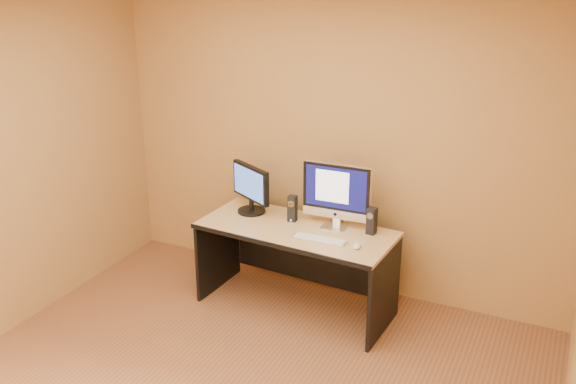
% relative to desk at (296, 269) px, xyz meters
% --- Properties ---
extents(walls, '(4.00, 4.00, 2.60)m').
position_rel_desk_xyz_m(walls, '(0.11, -1.43, 0.94)').
color(walls, olive).
rests_on(walls, ground).
extents(desk, '(1.60, 0.78, 0.72)m').
position_rel_desk_xyz_m(desk, '(0.00, 0.00, 0.00)').
color(desk, tan).
rests_on(desk, ground).
extents(imac, '(0.56, 0.22, 0.54)m').
position_rel_desk_xyz_m(imac, '(0.27, 0.15, 0.63)').
color(imac, silver).
rests_on(imac, desk).
extents(second_monitor, '(0.52, 0.42, 0.41)m').
position_rel_desk_xyz_m(second_monitor, '(-0.48, 0.15, 0.57)').
color(second_monitor, black).
rests_on(second_monitor, desk).
extents(speaker_left, '(0.07, 0.08, 0.22)m').
position_rel_desk_xyz_m(speaker_left, '(-0.09, 0.13, 0.47)').
color(speaker_left, black).
rests_on(speaker_left, desk).
extents(speaker_right, '(0.08, 0.08, 0.22)m').
position_rel_desk_xyz_m(speaker_right, '(0.58, 0.16, 0.47)').
color(speaker_right, black).
rests_on(speaker_right, desk).
extents(keyboard, '(0.42, 0.13, 0.02)m').
position_rel_desk_xyz_m(keyboard, '(0.26, -0.13, 0.37)').
color(keyboard, silver).
rests_on(keyboard, desk).
extents(mouse, '(0.07, 0.11, 0.04)m').
position_rel_desk_xyz_m(mouse, '(0.56, -0.14, 0.38)').
color(mouse, silver).
rests_on(mouse, desk).
extents(cable_a, '(0.08, 0.20, 0.01)m').
position_rel_desk_xyz_m(cable_a, '(0.30, 0.26, 0.37)').
color(cable_a, black).
rests_on(cable_a, desk).
extents(cable_b, '(0.10, 0.16, 0.01)m').
position_rel_desk_xyz_m(cable_b, '(0.23, 0.30, 0.37)').
color(cable_b, black).
rests_on(cable_b, desk).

